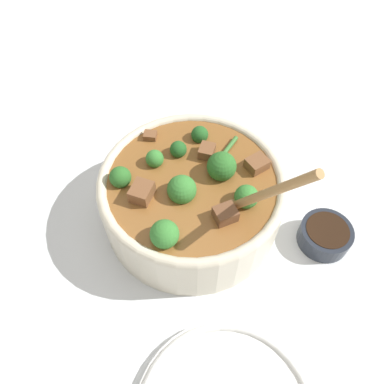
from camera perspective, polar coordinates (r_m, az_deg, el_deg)
The scene contains 3 objects.
ground_plane at distance 0.63m, azimuth 0.00°, elevation -3.46°, with size 4.00×4.00×0.00m, color silver.
stew_bowl at distance 0.58m, azimuth 0.02°, elevation -0.36°, with size 0.28×0.31×0.24m.
condiment_bowl at distance 0.62m, azimuth 19.62°, elevation -6.14°, with size 0.08×0.08×0.03m.
Camera 1 is at (-0.29, -0.17, 0.53)m, focal length 35.00 mm.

